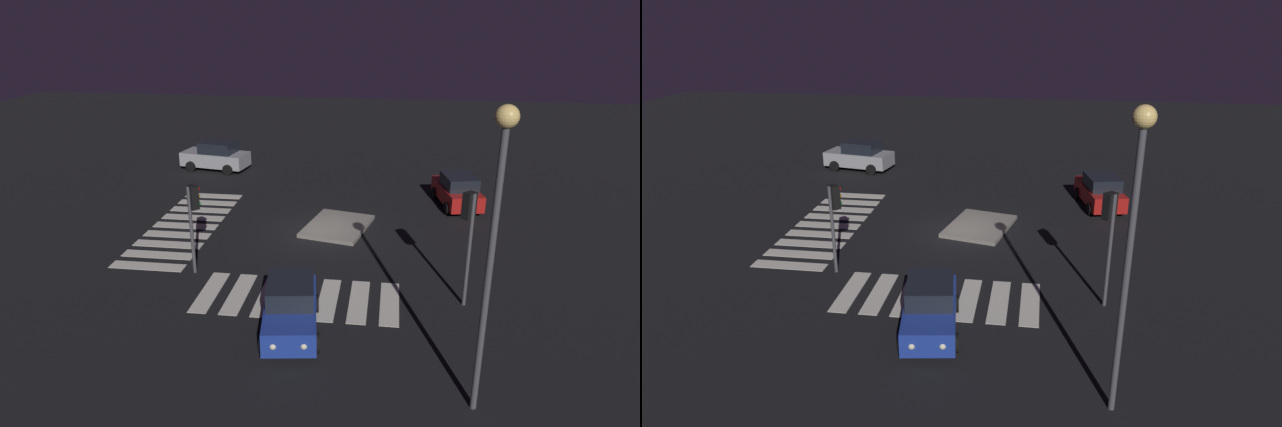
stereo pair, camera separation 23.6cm
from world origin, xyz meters
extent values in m
plane|color=black|center=(0.00, 0.00, 0.00)|extent=(80.00, 80.00, 0.00)
cube|color=gray|center=(-0.74, 0.77, 0.09)|extent=(4.28, 3.58, 0.18)
cube|color=red|center=(-4.77, 6.89, 0.71)|extent=(4.36, 2.54, 0.84)
cube|color=black|center=(-4.53, 6.94, 1.46)|extent=(2.37, 1.98, 0.68)
cylinder|color=black|center=(-5.84, 5.79, 0.33)|extent=(0.69, 0.37, 0.66)
cylinder|color=black|center=(-6.19, 7.48, 0.33)|extent=(0.69, 0.37, 0.66)
cylinder|color=black|center=(-3.36, 6.30, 0.33)|extent=(0.69, 0.37, 0.66)
cylinder|color=black|center=(-3.70, 7.98, 0.33)|extent=(0.69, 0.37, 0.66)
sphere|color=#F2EABF|center=(-6.64, 6.01, 0.71)|extent=(0.22, 0.22, 0.22)
sphere|color=#F2EABF|center=(-6.83, 6.96, 0.71)|extent=(0.22, 0.22, 0.22)
cube|color=#9EA0A5|center=(-9.91, -8.28, 0.74)|extent=(2.60, 4.57, 0.88)
cube|color=black|center=(-9.86, -8.02, 1.54)|extent=(2.05, 2.48, 0.71)
cylinder|color=black|center=(-9.26, -9.76, 0.35)|extent=(0.37, 0.73, 0.69)
cylinder|color=black|center=(-11.04, -9.43, 0.35)|extent=(0.37, 0.73, 0.69)
cylinder|color=black|center=(-8.77, -7.13, 0.35)|extent=(0.37, 0.73, 0.69)
cylinder|color=black|center=(-10.56, -6.80, 0.35)|extent=(0.37, 0.73, 0.69)
sphere|color=#F2EABF|center=(-9.79, -10.45, 0.74)|extent=(0.23, 0.23, 0.23)
sphere|color=#F2EABF|center=(-10.79, -10.27, 0.74)|extent=(0.23, 0.23, 0.23)
cube|color=#1E389E|center=(8.68, 0.14, 0.69)|extent=(4.21, 2.27, 0.82)
cube|color=black|center=(8.43, 0.10, 1.43)|extent=(2.25, 1.84, 0.66)
cylinder|color=black|center=(9.78, 1.15, 0.32)|extent=(0.67, 0.32, 0.64)
cylinder|color=black|center=(10.02, -0.52, 0.32)|extent=(0.67, 0.32, 0.64)
cylinder|color=black|center=(7.33, 0.80, 0.32)|extent=(0.67, 0.32, 0.64)
cylinder|color=black|center=(7.57, -0.87, 0.32)|extent=(0.67, 0.32, 0.64)
sphere|color=#F2EABF|center=(10.55, 0.89, 0.69)|extent=(0.21, 0.21, 0.21)
sphere|color=#F2EABF|center=(10.68, -0.05, 0.69)|extent=(0.21, 0.21, 0.21)
cylinder|color=#47474C|center=(6.12, 6.17, 2.17)|extent=(0.14, 0.14, 4.34)
cube|color=black|center=(6.00, 6.04, 3.86)|extent=(0.54, 0.54, 0.96)
sphere|color=red|center=(5.86, 5.90, 4.16)|extent=(0.22, 0.22, 0.22)
sphere|color=orange|center=(5.86, 5.90, 3.86)|extent=(0.22, 0.22, 0.22)
sphere|color=green|center=(5.86, 5.90, 3.56)|extent=(0.22, 0.22, 0.22)
cylinder|color=#47474C|center=(4.86, -4.59, 1.86)|extent=(0.14, 0.14, 3.73)
cube|color=black|center=(4.73, -4.46, 3.25)|extent=(0.53, 0.54, 0.96)
sphere|color=red|center=(4.58, -4.33, 3.55)|extent=(0.22, 0.22, 0.22)
sphere|color=orange|center=(4.58, -4.33, 3.25)|extent=(0.22, 0.22, 0.22)
sphere|color=green|center=(4.58, -4.33, 2.95)|extent=(0.22, 0.22, 0.22)
cylinder|color=#47474C|center=(11.84, 5.82, 3.96)|extent=(0.18, 0.18, 7.92)
sphere|color=#F9D172|center=(11.84, 5.82, 8.10)|extent=(0.56, 0.56, 0.56)
cube|color=silver|center=(-4.60, -6.77, 0.01)|extent=(0.70, 3.20, 0.02)
cube|color=silver|center=(-3.45, -6.77, 0.01)|extent=(0.70, 3.20, 0.02)
cube|color=silver|center=(-2.30, -6.77, 0.01)|extent=(0.70, 3.20, 0.02)
cube|color=silver|center=(-1.15, -6.77, 0.01)|extent=(0.70, 3.20, 0.02)
cube|color=silver|center=(0.00, -6.77, 0.01)|extent=(0.70, 3.20, 0.02)
cube|color=silver|center=(1.15, -6.77, 0.01)|extent=(0.70, 3.20, 0.02)
cube|color=silver|center=(2.30, -6.77, 0.01)|extent=(0.70, 3.20, 0.02)
cube|color=silver|center=(3.45, -6.77, 0.01)|extent=(0.70, 3.20, 0.02)
cube|color=silver|center=(4.60, -6.77, 0.01)|extent=(0.70, 3.20, 0.02)
cube|color=silver|center=(6.42, -3.45, 0.01)|extent=(3.20, 0.70, 0.02)
cube|color=silver|center=(6.42, -2.30, 0.01)|extent=(3.20, 0.70, 0.02)
cube|color=silver|center=(6.42, -1.15, 0.01)|extent=(3.20, 0.70, 0.02)
cube|color=silver|center=(6.42, 0.00, 0.01)|extent=(3.20, 0.70, 0.02)
cube|color=silver|center=(6.42, 1.15, 0.01)|extent=(3.20, 0.70, 0.02)
cube|color=silver|center=(6.42, 2.30, 0.01)|extent=(3.20, 0.70, 0.02)
cube|color=silver|center=(6.42, 3.45, 0.01)|extent=(3.20, 0.70, 0.02)
camera|label=1|loc=(24.93, 3.27, 10.56)|focal=31.58mm
camera|label=2|loc=(24.90, 3.50, 10.56)|focal=31.58mm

